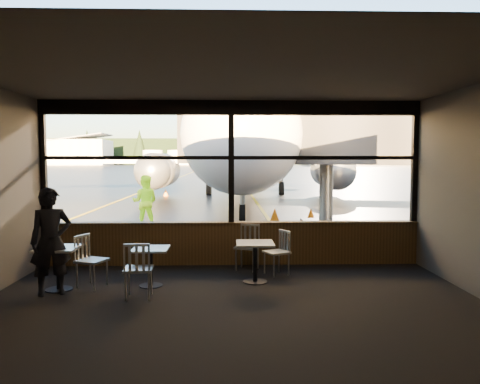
{
  "coord_description": "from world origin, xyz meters",
  "views": [
    {
      "loc": [
        -0.11,
        -9.95,
        2.27
      ],
      "look_at": [
        0.22,
        1.0,
        1.5
      ],
      "focal_mm": 35.0,
      "sensor_mm": 36.0,
      "label": 1
    }
  ],
  "objects_px": {
    "cafe_table_mid": "(151,267)",
    "passenger": "(51,242)",
    "chair_near_e": "(277,253)",
    "chair_near_n": "(247,248)",
    "cafe_table_left": "(58,269)",
    "cafe_table_near": "(255,263)",
    "cone_extra": "(311,215)",
    "ground_crew": "(145,202)",
    "jet_bridge": "(338,156)",
    "chair_mid_w": "(92,261)",
    "cone_wing": "(166,193)",
    "chair_mid_s": "(139,270)",
    "airliner": "(245,105)",
    "cone_nose": "(275,215)"
  },
  "relations": [
    {
      "from": "chair_near_e",
      "to": "chair_mid_s",
      "type": "relative_size",
      "value": 0.93
    },
    {
      "from": "cafe_table_near",
      "to": "passenger",
      "type": "relative_size",
      "value": 0.42
    },
    {
      "from": "cone_wing",
      "to": "cone_extra",
      "type": "bearing_deg",
      "value": -60.21
    },
    {
      "from": "cafe_table_near",
      "to": "jet_bridge",
      "type": "bearing_deg",
      "value": 65.55
    },
    {
      "from": "airliner",
      "to": "chair_mid_w",
      "type": "relative_size",
      "value": 39.07
    },
    {
      "from": "cone_nose",
      "to": "chair_mid_w",
      "type": "bearing_deg",
      "value": -116.04
    },
    {
      "from": "chair_mid_w",
      "to": "ground_crew",
      "type": "relative_size",
      "value": 0.53
    },
    {
      "from": "ground_crew",
      "to": "cone_nose",
      "type": "bearing_deg",
      "value": -159.87
    },
    {
      "from": "cafe_table_mid",
      "to": "chair_near_n",
      "type": "relative_size",
      "value": 0.74
    },
    {
      "from": "chair_mid_s",
      "to": "cone_nose",
      "type": "xyz_separation_m",
      "value": [
        3.18,
        9.13,
        -0.21
      ]
    },
    {
      "from": "chair_mid_s",
      "to": "cone_extra",
      "type": "height_order",
      "value": "chair_mid_s"
    },
    {
      "from": "chair_near_n",
      "to": "passenger",
      "type": "distance_m",
      "value": 3.75
    },
    {
      "from": "cafe_table_near",
      "to": "cone_extra",
      "type": "bearing_deg",
      "value": 73.08
    },
    {
      "from": "chair_mid_w",
      "to": "cone_nose",
      "type": "xyz_separation_m",
      "value": [
        4.13,
        8.45,
        -0.21
      ]
    },
    {
      "from": "passenger",
      "to": "ground_crew",
      "type": "relative_size",
      "value": 1.03
    },
    {
      "from": "airliner",
      "to": "cone_extra",
      "type": "xyz_separation_m",
      "value": [
        1.92,
        -12.15,
        -5.36
      ]
    },
    {
      "from": "chair_near_n",
      "to": "chair_mid_w",
      "type": "relative_size",
      "value": 1.0
    },
    {
      "from": "cafe_table_left",
      "to": "chair_mid_w",
      "type": "height_order",
      "value": "chair_mid_w"
    },
    {
      "from": "airliner",
      "to": "cafe_table_mid",
      "type": "distance_m",
      "value": 21.62
    },
    {
      "from": "chair_near_e",
      "to": "chair_near_n",
      "type": "distance_m",
      "value": 0.69
    },
    {
      "from": "chair_mid_w",
      "to": "ground_crew",
      "type": "bearing_deg",
      "value": -155.45
    },
    {
      "from": "ground_crew",
      "to": "cone_extra",
      "type": "relative_size",
      "value": 3.6
    },
    {
      "from": "chair_mid_w",
      "to": "cafe_table_mid",
      "type": "bearing_deg",
      "value": 113.03
    },
    {
      "from": "airliner",
      "to": "jet_bridge",
      "type": "distance_m",
      "value": 14.22
    },
    {
      "from": "cafe_table_near",
      "to": "cone_nose",
      "type": "distance_m",
      "value": 8.32
    },
    {
      "from": "jet_bridge",
      "to": "passenger",
      "type": "height_order",
      "value": "jet_bridge"
    },
    {
      "from": "jet_bridge",
      "to": "ground_crew",
      "type": "relative_size",
      "value": 6.24
    },
    {
      "from": "chair_near_e",
      "to": "cone_extra",
      "type": "height_order",
      "value": "chair_near_e"
    },
    {
      "from": "passenger",
      "to": "cone_nose",
      "type": "distance_m",
      "value": 10.06
    },
    {
      "from": "chair_mid_w",
      "to": "cone_wing",
      "type": "relative_size",
      "value": 2.12
    },
    {
      "from": "jet_bridge",
      "to": "chair_mid_w",
      "type": "bearing_deg",
      "value": -130.13
    },
    {
      "from": "passenger",
      "to": "cone_wing",
      "type": "xyz_separation_m",
      "value": [
        -0.8,
        21.04,
        -0.68
      ]
    },
    {
      "from": "cone_extra",
      "to": "passenger",
      "type": "bearing_deg",
      "value": -123.37
    },
    {
      "from": "cafe_table_mid",
      "to": "passenger",
      "type": "xyz_separation_m",
      "value": [
        -1.57,
        -0.46,
        0.55
      ]
    },
    {
      "from": "chair_near_e",
      "to": "chair_mid_s",
      "type": "height_order",
      "value": "chair_mid_s"
    },
    {
      "from": "cafe_table_left",
      "to": "chair_near_n",
      "type": "relative_size",
      "value": 0.81
    },
    {
      "from": "cafe_table_near",
      "to": "cone_wing",
      "type": "xyz_separation_m",
      "value": [
        -4.24,
        20.37,
        -0.15
      ]
    },
    {
      "from": "passenger",
      "to": "ground_crew",
      "type": "height_order",
      "value": "passenger"
    },
    {
      "from": "cafe_table_near",
      "to": "chair_near_e",
      "type": "relative_size",
      "value": 0.85
    },
    {
      "from": "cafe_table_mid",
      "to": "chair_mid_s",
      "type": "relative_size",
      "value": 0.74
    },
    {
      "from": "chair_near_n",
      "to": "cone_extra",
      "type": "bearing_deg",
      "value": -90.06
    },
    {
      "from": "jet_bridge",
      "to": "cafe_table_mid",
      "type": "distance_m",
      "value": 9.04
    },
    {
      "from": "jet_bridge",
      "to": "cone_wing",
      "type": "xyz_separation_m",
      "value": [
        -7.42,
        13.37,
        -2.17
      ]
    },
    {
      "from": "jet_bridge",
      "to": "passenger",
      "type": "distance_m",
      "value": 10.24
    },
    {
      "from": "chair_near_n",
      "to": "passenger",
      "type": "relative_size",
      "value": 0.52
    },
    {
      "from": "chair_near_e",
      "to": "cone_extra",
      "type": "bearing_deg",
      "value": -42.08
    },
    {
      "from": "cafe_table_left",
      "to": "chair_mid_s",
      "type": "bearing_deg",
      "value": -18.46
    },
    {
      "from": "cafe_table_near",
      "to": "cone_extra",
      "type": "xyz_separation_m",
      "value": [
        2.57,
        8.46,
        -0.13
      ]
    },
    {
      "from": "chair_near_n",
      "to": "chair_mid_w",
      "type": "height_order",
      "value": "same"
    },
    {
      "from": "passenger",
      "to": "chair_near_e",
      "type": "bearing_deg",
      "value": -8.44
    }
  ]
}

